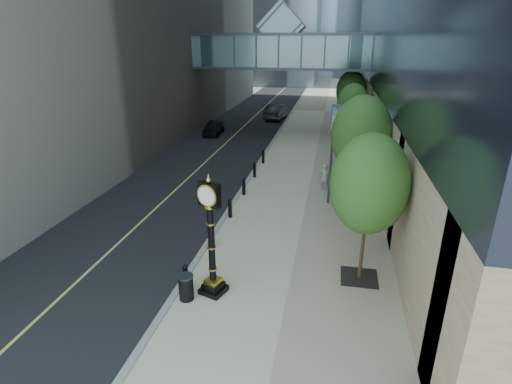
% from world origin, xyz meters
% --- Properties ---
extents(ground, '(320.00, 320.00, 0.00)m').
position_xyz_m(ground, '(0.00, 0.00, 0.00)').
color(ground, gray).
rests_on(ground, ground).
extents(road, '(8.00, 180.00, 0.02)m').
position_xyz_m(road, '(-7.00, 40.00, 0.01)').
color(road, black).
rests_on(road, ground).
extents(sidewalk, '(8.00, 180.00, 0.06)m').
position_xyz_m(sidewalk, '(1.00, 40.00, 0.03)').
color(sidewalk, beige).
rests_on(sidewalk, ground).
extents(curb, '(0.25, 180.00, 0.07)m').
position_xyz_m(curb, '(-3.00, 40.00, 0.04)').
color(curb, gray).
rests_on(curb, ground).
extents(skywalk, '(17.00, 4.20, 5.80)m').
position_xyz_m(skywalk, '(-3.00, 28.00, 7.71)').
color(skywalk, slate).
rests_on(skywalk, ground).
extents(entrance_canopy, '(3.00, 8.00, 4.38)m').
position_xyz_m(entrance_canopy, '(3.48, 14.00, 4.19)').
color(entrance_canopy, '#383F44').
rests_on(entrance_canopy, ground).
extents(bollard_row, '(0.20, 16.20, 0.90)m').
position_xyz_m(bollard_row, '(-2.70, 9.00, 0.51)').
color(bollard_row, black).
rests_on(bollard_row, sidewalk).
extents(street_trees, '(2.97, 28.79, 6.10)m').
position_xyz_m(street_trees, '(3.60, 15.53, 3.85)').
color(street_trees, black).
rests_on(street_trees, sidewalk).
extents(street_clock, '(1.06, 1.06, 4.42)m').
position_xyz_m(street_clock, '(-1.66, 1.02, 1.98)').
color(street_clock, black).
rests_on(street_clock, sidewalk).
extents(trash_bin, '(0.67, 0.67, 0.90)m').
position_xyz_m(trash_bin, '(-2.48, 0.43, 0.51)').
color(trash_bin, black).
rests_on(trash_bin, sidewalk).
extents(pedestrian, '(0.63, 0.44, 1.65)m').
position_xyz_m(pedestrian, '(1.87, 12.37, 0.88)').
color(pedestrian, '#A29B94').
rests_on(pedestrian, sidewalk).
extents(car_near, '(1.87, 4.01, 1.33)m').
position_xyz_m(car_near, '(-9.05, 25.46, 0.68)').
color(car_near, black).
rests_on(car_near, road).
extents(car_far, '(2.40, 5.18, 1.65)m').
position_xyz_m(car_far, '(-4.20, 34.17, 0.84)').
color(car_far, black).
rests_on(car_far, road).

